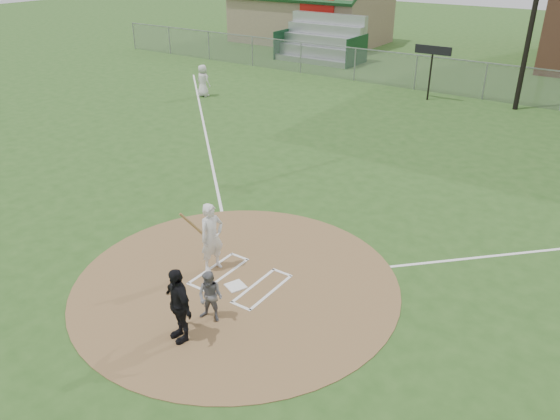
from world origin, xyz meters
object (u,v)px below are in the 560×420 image
Objects in this scene: ondeck_player at (203,81)px; batter_at_plate at (212,237)px; catcher at (210,297)px; umpire at (178,305)px; home_plate at (236,286)px.

ondeck_player is 18.36m from batter_at_plate.
umpire is at bearing -111.11° from catcher.
ondeck_player is at bearing 119.51° from catcher.
umpire is 1.02× the size of ondeck_player.
ondeck_player is 0.92× the size of batter_at_plate.
ondeck_player reaches higher than home_plate.
batter_at_plate is at bearing 135.66° from umpire.
catcher is 2.26m from batter_at_plate.
catcher is 0.67× the size of batter_at_plate.
batter_at_plate reaches higher than home_plate.
catcher is 20.59m from ondeck_player.
umpire is at bearing 132.07° from ondeck_player.
ondeck_player is (-13.64, 16.18, -0.04)m from umpire.
home_plate is 0.26× the size of ondeck_player.
catcher is at bearing -74.55° from home_plate.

